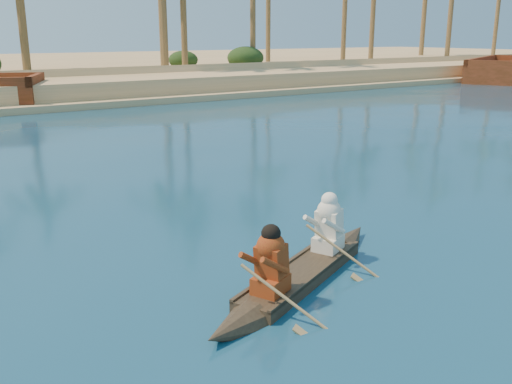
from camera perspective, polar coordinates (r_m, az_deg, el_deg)
sandy_embankment at (r=55.85m, az=-20.56°, el=11.23°), size 150.00×51.00×1.50m
shrub_cluster at (r=41.06m, az=-15.31°, el=11.38°), size 100.00×6.00×2.40m
canoe at (r=9.20m, az=4.60°, el=-7.20°), size 4.93×2.72×1.41m
barge_right at (r=54.15m, az=23.65°, el=11.06°), size 13.67×9.44×2.17m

